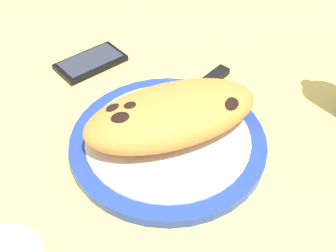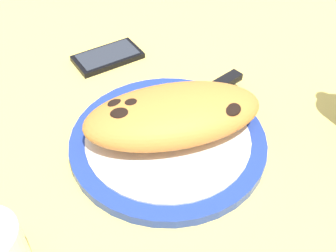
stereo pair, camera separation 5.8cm
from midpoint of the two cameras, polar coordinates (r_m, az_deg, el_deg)
name	(u,v)px [view 2 (the right image)]	position (r cm, az deg, el deg)	size (l,w,h in cm)	color
ground_plane	(168,152)	(61.59, 2.69, -3.70)	(150.00, 150.00, 3.00)	#EACC60
plate	(168,141)	(59.88, 2.76, -2.17)	(28.14, 28.14, 1.79)	#233D99
calzone	(173,115)	(58.04, 3.54, 1.42)	(27.05, 16.59, 5.99)	orange
fork	(172,170)	(54.70, 3.58, -6.22)	(15.31, 4.98, 0.40)	silver
knife	(204,95)	(65.77, 7.43, 4.11)	(19.65, 15.69, 1.20)	silver
smartphone	(108,57)	(77.15, -6.11, 9.30)	(13.65, 11.45, 1.16)	black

